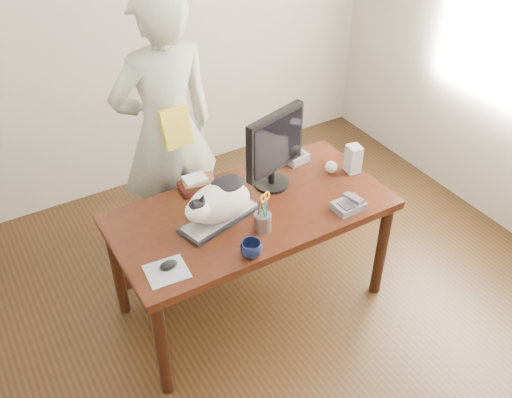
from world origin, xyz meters
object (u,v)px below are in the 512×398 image
(cat, at_px, (217,202))
(mouse, at_px, (169,265))
(calculator, at_px, (292,155))
(book_stack, at_px, (197,183))
(person, at_px, (167,132))
(phone, at_px, (349,205))
(speaker, at_px, (353,159))
(keyboard, at_px, (220,218))
(pen_cup, at_px, (263,220))
(desk, at_px, (245,221))
(monitor, at_px, (275,146))
(coffee_mug, at_px, (251,249))
(baseball, at_px, (331,167))

(cat, distance_m, mouse, 0.45)
(cat, xyz_separation_m, mouse, (-0.39, -0.20, -0.11))
(mouse, bearing_deg, calculator, 30.44)
(book_stack, distance_m, person, 0.43)
(calculator, bearing_deg, phone, -99.56)
(cat, height_order, phone, cat)
(person, bearing_deg, speaker, 139.52)
(keyboard, bearing_deg, speaker, -14.04)
(mouse, distance_m, calculator, 1.21)
(speaker, bearing_deg, pen_cup, -156.27)
(desk, relative_size, person, 0.86)
(pen_cup, bearing_deg, monitor, 49.42)
(book_stack, relative_size, person, 0.12)
(keyboard, distance_m, speaker, 0.94)
(monitor, distance_m, calculator, 0.41)
(person, bearing_deg, cat, 85.67)
(desk, bearing_deg, keyboard, -158.47)
(mouse, bearing_deg, cat, 32.08)
(keyboard, height_order, phone, phone)
(coffee_mug, xyz_separation_m, baseball, (0.81, 0.40, -0.01))
(phone, bearing_deg, monitor, 120.12)
(book_stack, bearing_deg, baseball, -10.76)
(monitor, height_order, speaker, monitor)
(phone, bearing_deg, coffee_mug, -176.52)
(pen_cup, bearing_deg, coffee_mug, -137.23)
(cat, bearing_deg, monitor, 1.85)
(keyboard, distance_m, mouse, 0.45)
(person, bearing_deg, keyboard, 86.73)
(baseball, bearing_deg, phone, -110.95)
(pen_cup, height_order, person, person)
(book_stack, bearing_deg, calculator, 6.64)
(book_stack, bearing_deg, keyboard, -86.36)
(keyboard, xyz_separation_m, coffee_mug, (0.00, -0.34, 0.03))
(monitor, height_order, person, person)
(monitor, xyz_separation_m, pen_cup, (-0.27, -0.32, -0.21))
(pen_cup, bearing_deg, keyboard, 129.98)
(calculator, bearing_deg, mouse, -162.81)
(coffee_mug, xyz_separation_m, person, (0.02, 1.08, 0.14))
(mouse, height_order, baseball, baseball)
(monitor, distance_m, pen_cup, 0.47)
(baseball, bearing_deg, speaker, -26.05)
(mouse, relative_size, book_stack, 0.43)
(coffee_mug, height_order, calculator, coffee_mug)
(calculator, relative_size, person, 0.11)
(cat, bearing_deg, calculator, 10.24)
(phone, distance_m, baseball, 0.38)
(coffee_mug, bearing_deg, keyboard, 90.58)
(desk, height_order, calculator, calculator)
(desk, height_order, monitor, monitor)
(mouse, bearing_deg, book_stack, 56.54)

